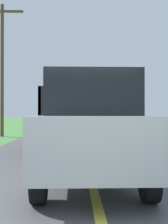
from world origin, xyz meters
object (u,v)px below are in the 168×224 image
object	(u,v)px
utility_pole_roadside	(2,64)
following_car	(90,128)
banana_truck_near	(79,110)
banana_truck_far	(81,112)

from	to	relation	value
utility_pole_roadside	following_car	xyz separation A→B (m)	(4.59, -11.09, -3.17)
banana_truck_near	utility_pole_roadside	bearing A→B (deg)	131.28
banana_truck_far	utility_pole_roadside	world-z (taller)	utility_pole_roadside
utility_pole_roadside	following_car	size ratio (longest dim) A/B	1.90
banana_truck_far	following_car	world-z (taller)	banana_truck_far
banana_truck_near	utility_pole_roadside	world-z (taller)	utility_pole_roadside
banana_truck_far	following_car	distance (m)	18.58
banana_truck_near	following_car	xyz separation A→B (m)	(0.14, -6.01, -0.40)
following_car	banana_truck_near	bearing A→B (deg)	91.30
banana_truck_far	following_car	bearing A→B (deg)	-90.68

